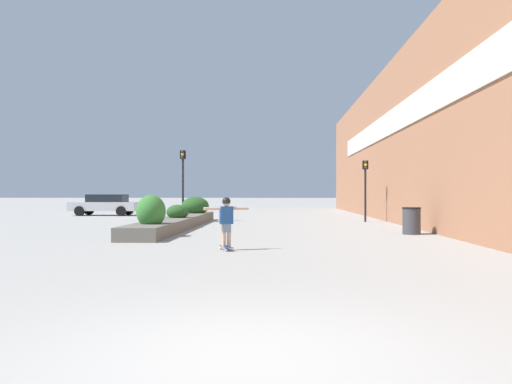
{
  "coord_description": "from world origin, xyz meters",
  "views": [
    {
      "loc": [
        0.29,
        -4.53,
        1.48
      ],
      "look_at": [
        -0.67,
        17.4,
        1.53
      ],
      "focal_mm": 35.0,
      "sensor_mm": 36.0,
      "label": 1
    }
  ],
  "objects_px": {
    "skateboard": "(226,248)",
    "skateboarder": "(226,217)",
    "traffic_light_left": "(183,173)",
    "car_center_left": "(469,205)",
    "traffic_light_right": "(365,180)",
    "trash_bin": "(412,221)",
    "car_leftmost": "(105,204)"
  },
  "relations": [
    {
      "from": "traffic_light_left",
      "to": "traffic_light_right",
      "type": "xyz_separation_m",
      "value": [
        9.47,
        0.11,
        -0.34
      ]
    },
    {
      "from": "skateboard",
      "to": "skateboarder",
      "type": "xyz_separation_m",
      "value": [
        0.0,
        0.0,
        0.8
      ]
    },
    {
      "from": "skateboarder",
      "to": "car_leftmost",
      "type": "height_order",
      "value": "car_leftmost"
    },
    {
      "from": "car_leftmost",
      "to": "traffic_light_right",
      "type": "distance_m",
      "value": 17.32
    },
    {
      "from": "car_center_left",
      "to": "traffic_light_left",
      "type": "xyz_separation_m",
      "value": [
        -16.12,
        -3.83,
        1.71
      ]
    },
    {
      "from": "car_center_left",
      "to": "traffic_light_right",
      "type": "height_order",
      "value": "traffic_light_right"
    },
    {
      "from": "traffic_light_left",
      "to": "car_center_left",
      "type": "bearing_deg",
      "value": 13.37
    },
    {
      "from": "car_leftmost",
      "to": "traffic_light_left",
      "type": "bearing_deg",
      "value": -136.21
    },
    {
      "from": "trash_bin",
      "to": "car_center_left",
      "type": "xyz_separation_m",
      "value": [
        6.36,
        11.48,
        0.32
      ]
    },
    {
      "from": "skateboard",
      "to": "skateboarder",
      "type": "bearing_deg",
      "value": 0.0
    },
    {
      "from": "skateboarder",
      "to": "traffic_light_right",
      "type": "distance_m",
      "value": 14.34
    },
    {
      "from": "skateboard",
      "to": "traffic_light_left",
      "type": "bearing_deg",
      "value": 83.8
    },
    {
      "from": "car_leftmost",
      "to": "car_center_left",
      "type": "xyz_separation_m",
      "value": [
        22.59,
        -2.91,
        0.07
      ]
    },
    {
      "from": "car_center_left",
      "to": "traffic_light_left",
      "type": "bearing_deg",
      "value": -76.63
    },
    {
      "from": "car_leftmost",
      "to": "traffic_light_right",
      "type": "relative_size",
      "value": 1.39
    },
    {
      "from": "traffic_light_right",
      "to": "car_center_left",
      "type": "bearing_deg",
      "value": 29.21
    },
    {
      "from": "skateboard",
      "to": "traffic_light_left",
      "type": "xyz_separation_m",
      "value": [
        -3.61,
        12.91,
        2.44
      ]
    },
    {
      "from": "trash_bin",
      "to": "traffic_light_right",
      "type": "relative_size",
      "value": 0.31
    },
    {
      "from": "skateboarder",
      "to": "trash_bin",
      "type": "bearing_deg",
      "value": 18.74
    },
    {
      "from": "skateboarder",
      "to": "car_leftmost",
      "type": "xyz_separation_m",
      "value": [
        -10.08,
        19.66,
        -0.13
      ]
    },
    {
      "from": "car_leftmost",
      "to": "car_center_left",
      "type": "height_order",
      "value": "car_center_left"
    },
    {
      "from": "traffic_light_right",
      "to": "trash_bin",
      "type": "bearing_deg",
      "value": -87.85
    },
    {
      "from": "car_center_left",
      "to": "car_leftmost",
      "type": "bearing_deg",
      "value": -97.35
    },
    {
      "from": "skateboard",
      "to": "car_center_left",
      "type": "height_order",
      "value": "car_center_left"
    },
    {
      "from": "traffic_light_right",
      "to": "car_leftmost",
      "type": "bearing_deg",
      "value": 157.4
    },
    {
      "from": "car_leftmost",
      "to": "traffic_light_right",
      "type": "bearing_deg",
      "value": -112.6
    },
    {
      "from": "skateboarder",
      "to": "car_leftmost",
      "type": "relative_size",
      "value": 0.29
    },
    {
      "from": "skateboard",
      "to": "car_leftmost",
      "type": "height_order",
      "value": "car_leftmost"
    },
    {
      "from": "skateboard",
      "to": "traffic_light_right",
      "type": "distance_m",
      "value": 14.44
    },
    {
      "from": "traffic_light_right",
      "to": "skateboarder",
      "type": "bearing_deg",
      "value": -114.2
    },
    {
      "from": "skateboarder",
      "to": "traffic_light_left",
      "type": "distance_m",
      "value": 13.51
    },
    {
      "from": "car_center_left",
      "to": "skateboarder",
      "type": "bearing_deg",
      "value": -36.76
    }
  ]
}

